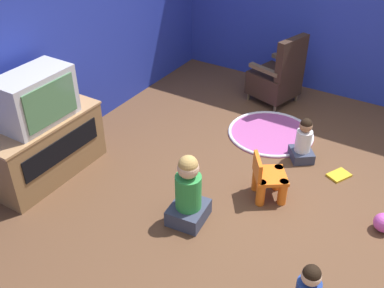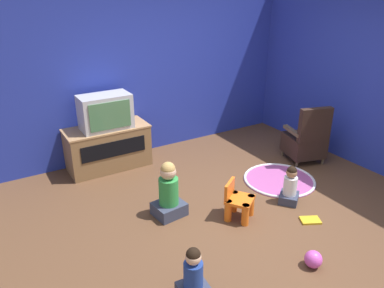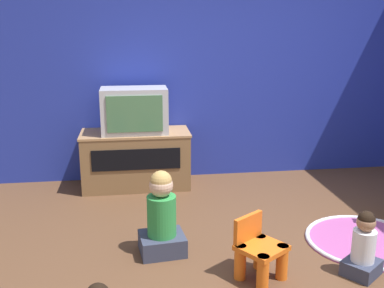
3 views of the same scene
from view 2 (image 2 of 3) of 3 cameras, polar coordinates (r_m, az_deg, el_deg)
ground_plane at (r=4.81m, az=8.92°, el=-9.50°), size 30.00×30.00×0.00m
wall_back at (r=6.01m, az=-7.60°, el=11.15°), size 5.31×0.12×2.68m
tv_cabinet at (r=5.73m, az=-12.69°, el=-0.40°), size 1.21×0.56×0.64m
television at (r=5.50m, az=-13.06°, el=4.79°), size 0.72×0.41×0.50m
black_armchair at (r=6.03m, az=16.98°, el=0.54°), size 0.65×0.66×0.93m
yellow_kid_chair at (r=4.50m, az=7.04°, el=-8.93°), size 0.42×0.42×0.46m
play_mat at (r=5.49m, az=13.15°, el=-5.32°), size 1.01×1.01×0.04m
child_watching_left at (r=4.47m, az=-3.57°, el=-7.41°), size 0.39×0.35×0.70m
child_watching_center at (r=4.90m, az=14.71°, el=-6.33°), size 0.34×0.34×0.51m
child_watching_right at (r=3.47m, az=0.19°, el=-19.46°), size 0.28×0.25×0.52m
toy_ball at (r=4.02m, az=18.00°, el=-16.36°), size 0.17×0.17×0.17m
book at (r=4.71m, az=17.58°, el=-11.02°), size 0.27×0.24×0.02m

